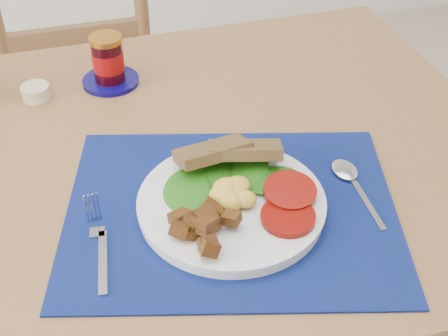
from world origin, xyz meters
The scene contains 8 objects.
table centered at (0.00, 0.20, 0.67)m, with size 1.40×0.90×0.75m.
chair_far centered at (0.00, 0.92, 0.56)m, with size 0.41×0.39×1.09m.
placemat centered at (0.17, 0.04, 0.75)m, with size 0.51×0.40×0.00m, color black.
breakfast_plate centered at (0.16, 0.04, 0.77)m, with size 0.28×0.28×0.07m.
fork centered at (-0.04, 0.02, 0.76)m, with size 0.03×0.17×0.00m.
spoon centered at (0.37, 0.04, 0.76)m, with size 0.04×0.17×0.00m.
ramekin centered at (-0.10, 0.45, 0.76)m, with size 0.05×0.05×0.03m, color beige.
jam_on_saucer centered at (0.04, 0.47, 0.80)m, with size 0.11×0.11×0.10m.
Camera 1 is at (-0.05, -0.63, 1.41)m, focal length 50.00 mm.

